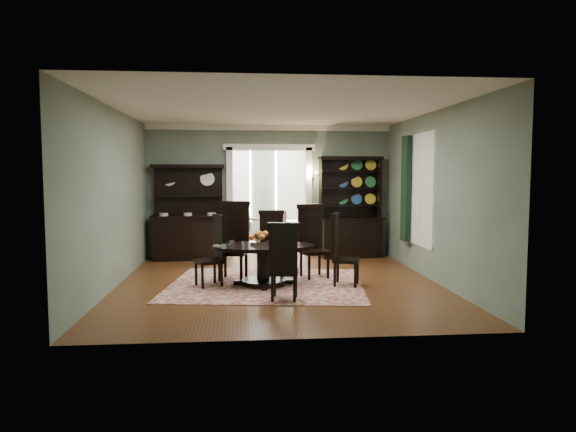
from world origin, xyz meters
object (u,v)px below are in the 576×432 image
at_px(dining_table, 263,257).
at_px(welsh_dresser, 350,221).
at_px(sideboard, 188,226).
at_px(parlor_table, 261,227).

bearing_deg(dining_table, welsh_dresser, 52.00).
height_order(dining_table, welsh_dresser, welsh_dresser).
distance_m(sideboard, welsh_dresser, 3.66).
xyz_separation_m(welsh_dresser, parlor_table, (-1.96, 2.16, -0.36)).
relative_size(welsh_dresser, parlor_table, 2.91).
distance_m(dining_table, parlor_table, 4.97).
relative_size(dining_table, welsh_dresser, 0.77).
bearing_deg(dining_table, sideboard, 117.79).
bearing_deg(sideboard, parlor_table, 48.00).
xyz_separation_m(dining_table, sideboard, (-1.55, 2.81, 0.26)).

